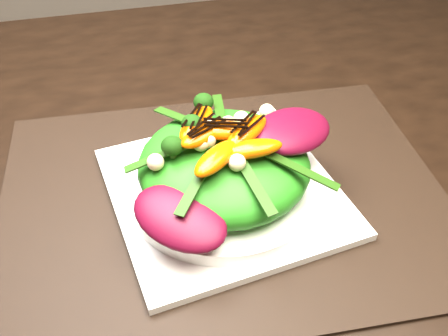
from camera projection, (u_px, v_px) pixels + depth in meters
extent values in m
cube|color=black|center=(324.00, 145.00, 0.71)|extent=(1.60, 0.90, 0.75)
cube|color=black|center=(224.00, 196.00, 0.61)|extent=(0.53, 0.41, 0.00)
cube|color=white|center=(224.00, 192.00, 0.60)|extent=(0.28, 0.28, 0.01)
cylinder|color=white|center=(224.00, 183.00, 0.59)|extent=(0.29, 0.29, 0.02)
ellipsoid|color=#2A7C17|center=(224.00, 164.00, 0.57)|extent=(0.24, 0.24, 0.06)
ellipsoid|color=#4A0719|center=(292.00, 131.00, 0.57)|extent=(0.12, 0.10, 0.02)
ellipsoid|color=#C94903|center=(217.00, 132.00, 0.55)|extent=(0.07, 0.05, 0.02)
sphere|color=black|center=(165.00, 132.00, 0.55)|extent=(0.04, 0.04, 0.03)
sphere|color=#FCE0B1|center=(271.00, 160.00, 0.53)|extent=(0.02, 0.02, 0.02)
cube|color=black|center=(217.00, 126.00, 0.54)|extent=(0.04, 0.02, 0.00)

